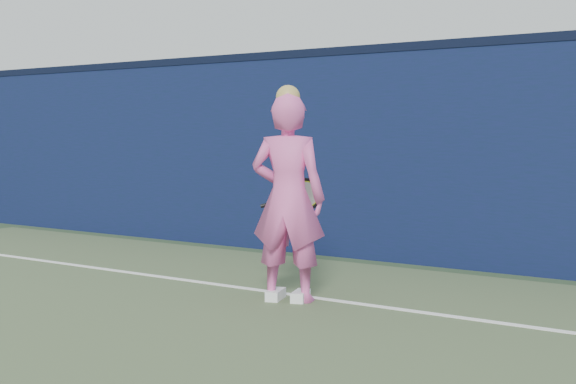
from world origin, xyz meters
The scene contains 4 objects.
backstop_wall centered at (0.00, 6.50, 1.25)m, with size 24.00×0.40×2.50m, color black.
wall_cap centered at (0.00, 6.50, 2.55)m, with size 24.00×0.42×0.10m, color black.
player centered at (1.47, 3.78, 0.96)m, with size 0.80×0.64×1.98m.
racket centered at (1.33, 4.24, 0.94)m, with size 0.54×0.36×0.32m.
Camera 1 is at (5.57, -2.24, 1.54)m, focal length 50.00 mm.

